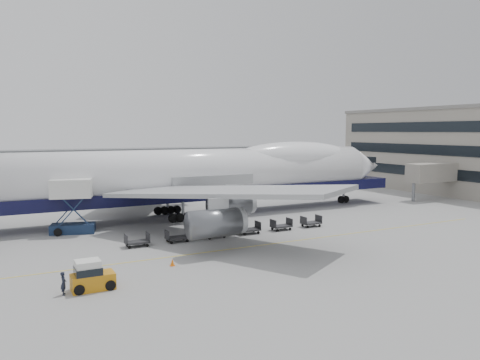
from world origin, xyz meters
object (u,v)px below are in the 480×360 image
airliner (200,174)px  catering_truck (72,202)px  ground_worker (64,283)px  baggage_tug (91,277)px

airliner → catering_truck: airliner is taller
catering_truck → ground_worker: bearing=-83.8°
airliner → baggage_tug: (-18.35, -23.75, -4.66)m
baggage_tug → ground_worker: size_ratio=1.83×
catering_truck → ground_worker: catering_truck is taller
catering_truck → baggage_tug: 20.47m
airliner → ground_worker: 31.71m
airliner → catering_truck: size_ratio=11.11×
airliner → baggage_tug: bearing=-127.7°
airliner → baggage_tug: size_ratio=22.45×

